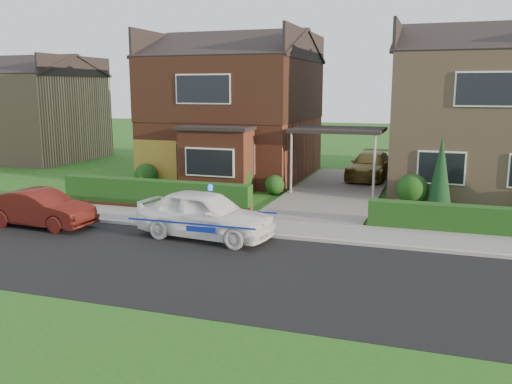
% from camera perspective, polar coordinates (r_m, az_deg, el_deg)
% --- Properties ---
extents(ground, '(120.00, 120.00, 0.00)m').
position_cam_1_polar(ground, '(13.41, 0.04, -8.38)').
color(ground, '#164913').
rests_on(ground, ground).
extents(road, '(60.00, 6.00, 0.02)m').
position_cam_1_polar(road, '(13.41, 0.04, -8.38)').
color(road, black).
rests_on(road, ground).
extents(kerb, '(60.00, 0.16, 0.12)m').
position_cam_1_polar(kerb, '(16.18, 3.49, -4.80)').
color(kerb, '#9E9993').
rests_on(kerb, ground).
extents(sidewalk, '(60.00, 2.00, 0.10)m').
position_cam_1_polar(sidewalk, '(17.17, 4.41, -3.93)').
color(sidewalk, slate).
rests_on(sidewalk, ground).
extents(grass_verge, '(60.00, 4.00, 0.01)m').
position_cam_1_polar(grass_verge, '(9.21, -10.41, -17.99)').
color(grass_verge, '#164913').
rests_on(grass_verge, ground).
extents(driveway, '(3.80, 12.00, 0.12)m').
position_cam_1_polar(driveway, '(23.76, 8.50, 0.14)').
color(driveway, '#666059').
rests_on(driveway, ground).
extents(house_left, '(7.50, 9.53, 7.25)m').
position_cam_1_polar(house_left, '(27.71, -2.19, 9.56)').
color(house_left, brown).
rests_on(house_left, ground).
extents(house_right, '(7.50, 8.06, 7.25)m').
position_cam_1_polar(house_right, '(26.08, 22.72, 8.34)').
color(house_right, '#907358').
rests_on(house_right, ground).
extents(carport_link, '(3.80, 3.00, 2.77)m').
position_cam_1_polar(carport_link, '(23.38, 8.66, 6.39)').
color(carport_link, black).
rests_on(carport_link, ground).
extents(garage_door, '(2.20, 0.10, 2.10)m').
position_cam_1_polar(garage_door, '(25.39, -10.54, 3.02)').
color(garage_door, brown).
rests_on(garage_door, ground).
extents(dwarf_wall, '(7.70, 0.25, 0.36)m').
position_cam_1_polar(dwarf_wall, '(20.35, -10.76, -1.38)').
color(dwarf_wall, brown).
rests_on(dwarf_wall, ground).
extents(hedge_left, '(7.50, 0.55, 0.90)m').
position_cam_1_polar(hedge_left, '(20.51, -10.54, -1.79)').
color(hedge_left, '#173310').
rests_on(hedge_left, ground).
extents(hedge_right, '(7.50, 0.55, 0.80)m').
position_cam_1_polar(hedge_right, '(18.00, 23.69, -4.30)').
color(hedge_right, '#173310').
rests_on(hedge_right, ground).
extents(shrub_left_far, '(1.08, 1.08, 1.08)m').
position_cam_1_polar(shrub_left_far, '(25.19, -11.50, 1.76)').
color(shrub_left_far, '#173310').
rests_on(shrub_left_far, ground).
extents(shrub_left_mid, '(1.32, 1.32, 1.32)m').
position_cam_1_polar(shrub_left_mid, '(23.08, -2.03, 1.45)').
color(shrub_left_mid, '#173310').
rests_on(shrub_left_mid, ground).
extents(shrub_left_near, '(0.84, 0.84, 0.84)m').
position_cam_1_polar(shrub_left_near, '(22.90, 1.99, 0.77)').
color(shrub_left_near, '#173310').
rests_on(shrub_left_near, ground).
extents(shrub_right_near, '(1.20, 1.20, 1.20)m').
position_cam_1_polar(shrub_right_near, '(21.76, 16.11, 0.30)').
color(shrub_right_near, '#173310').
rests_on(shrub_right_near, ground).
extents(conifer_a, '(0.90, 0.90, 2.60)m').
position_cam_1_polar(conifer_a, '(21.44, 18.85, 1.89)').
color(conifer_a, black).
rests_on(conifer_a, ground).
extents(neighbour_left, '(6.50, 7.00, 5.20)m').
position_cam_1_polar(neighbour_left, '(36.95, -22.20, 7.21)').
color(neighbour_left, '#907358').
rests_on(neighbour_left, ground).
extents(police_car, '(3.89, 4.39, 1.61)m').
position_cam_1_polar(police_car, '(16.21, -5.40, -2.39)').
color(police_car, white).
rests_on(police_car, ground).
extents(driveway_car, '(2.08, 4.46, 1.26)m').
position_cam_1_polar(driveway_car, '(26.84, 11.94, 2.74)').
color(driveway_car, brown).
rests_on(driveway_car, driveway).
extents(street_car, '(1.42, 3.68, 1.20)m').
position_cam_1_polar(street_car, '(18.80, -21.73, -1.67)').
color(street_car, '#4A1410').
rests_on(street_car, ground).
extents(potted_plant_a, '(0.44, 0.38, 0.70)m').
position_cam_1_polar(potted_plant_a, '(23.64, -14.53, 0.58)').
color(potted_plant_a, gray).
rests_on(potted_plant_a, ground).
extents(potted_plant_b, '(0.54, 0.53, 0.77)m').
position_cam_1_polar(potted_plant_b, '(23.14, -12.27, 0.54)').
color(potted_plant_b, gray).
rests_on(potted_plant_b, ground).
extents(potted_plant_c, '(0.46, 0.46, 0.80)m').
position_cam_1_polar(potted_plant_c, '(21.48, -6.64, -0.03)').
color(potted_plant_c, gray).
rests_on(potted_plant_c, ground).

